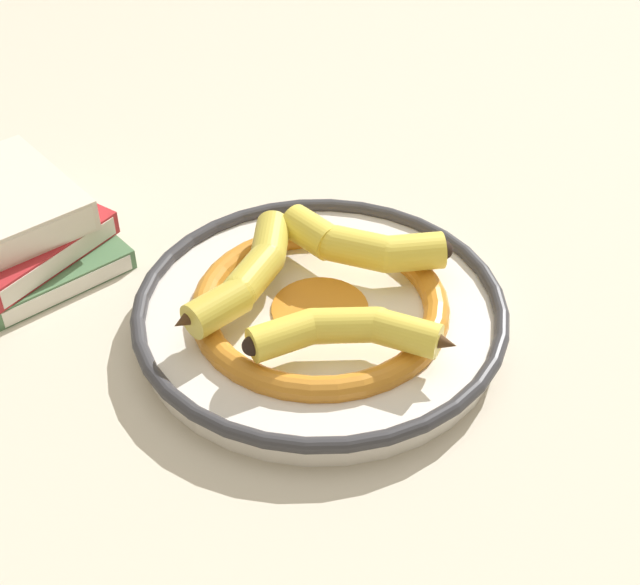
{
  "coord_description": "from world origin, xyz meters",
  "views": [
    {
      "loc": [
        -0.33,
        -0.54,
        0.54
      ],
      "look_at": [
        -0.03,
        -0.01,
        0.04
      ],
      "focal_mm": 50.0,
      "sensor_mm": 36.0,
      "label": 1
    }
  ],
  "objects_px": {
    "decorative_bowl": "(320,312)",
    "book_stack": "(7,227)",
    "banana_c": "(359,244)",
    "banana_a": "(349,331)",
    "banana_b": "(246,275)"
  },
  "relations": [
    {
      "from": "banana_a",
      "to": "banana_c",
      "type": "relative_size",
      "value": 1.13
    },
    {
      "from": "banana_a",
      "to": "book_stack",
      "type": "relative_size",
      "value": 0.74
    },
    {
      "from": "banana_c",
      "to": "book_stack",
      "type": "xyz_separation_m",
      "value": [
        -0.27,
        0.21,
        -0.02
      ]
    },
    {
      "from": "banana_a",
      "to": "decorative_bowl",
      "type": "bearing_deg",
      "value": -70.83
    },
    {
      "from": "decorative_bowl",
      "to": "banana_c",
      "type": "bearing_deg",
      "value": 26.97
    },
    {
      "from": "decorative_bowl",
      "to": "book_stack",
      "type": "height_order",
      "value": "book_stack"
    },
    {
      "from": "decorative_bowl",
      "to": "banana_b",
      "type": "xyz_separation_m",
      "value": [
        -0.05,
        0.04,
        0.03
      ]
    },
    {
      "from": "banana_a",
      "to": "book_stack",
      "type": "distance_m",
      "value": 0.37
    },
    {
      "from": "decorative_bowl",
      "to": "banana_c",
      "type": "xyz_separation_m",
      "value": [
        0.06,
        0.03,
        0.04
      ]
    },
    {
      "from": "decorative_bowl",
      "to": "banana_a",
      "type": "bearing_deg",
      "value": -98.73
    },
    {
      "from": "banana_a",
      "to": "banana_c",
      "type": "height_order",
      "value": "banana_c"
    },
    {
      "from": "decorative_bowl",
      "to": "banana_b",
      "type": "bearing_deg",
      "value": 142.24
    },
    {
      "from": "banana_a",
      "to": "banana_b",
      "type": "distance_m",
      "value": 0.11
    },
    {
      "from": "banana_c",
      "to": "decorative_bowl",
      "type": "bearing_deg",
      "value": -103.72
    },
    {
      "from": "banana_b",
      "to": "book_stack",
      "type": "relative_size",
      "value": 0.71
    }
  ]
}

